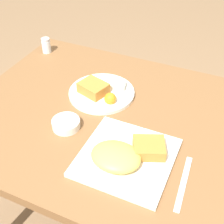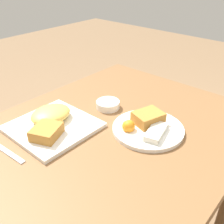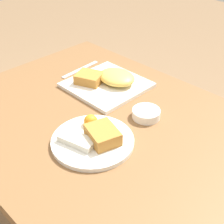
# 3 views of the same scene
# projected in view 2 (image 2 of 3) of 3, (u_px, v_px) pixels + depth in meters

# --- Properties ---
(dining_table) EXTENTS (1.03, 0.81, 0.72)m
(dining_table) POSITION_uv_depth(u_px,v_px,m) (111.00, 150.00, 0.95)
(dining_table) COLOR brown
(dining_table) RESTS_ON ground_plane
(plate_square_near) EXTENTS (0.27, 0.27, 0.06)m
(plate_square_near) POSITION_uv_depth(u_px,v_px,m) (51.00, 122.00, 0.91)
(plate_square_near) COLOR white
(plate_square_near) RESTS_ON dining_table
(plate_oval_far) EXTENTS (0.25, 0.25, 0.05)m
(plate_oval_far) POSITION_uv_depth(u_px,v_px,m) (147.00, 126.00, 0.90)
(plate_oval_far) COLOR white
(plate_oval_far) RESTS_ON dining_table
(sauce_ramekin) EXTENTS (0.09, 0.09, 0.03)m
(sauce_ramekin) POSITION_uv_depth(u_px,v_px,m) (108.00, 104.00, 1.04)
(sauce_ramekin) COLOR white
(sauce_ramekin) RESTS_ON dining_table
(butter_knife) EXTENTS (0.03, 0.20, 0.00)m
(butter_knife) POSITION_uv_depth(u_px,v_px,m) (4.00, 150.00, 0.81)
(butter_knife) COLOR silver
(butter_knife) RESTS_ON dining_table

